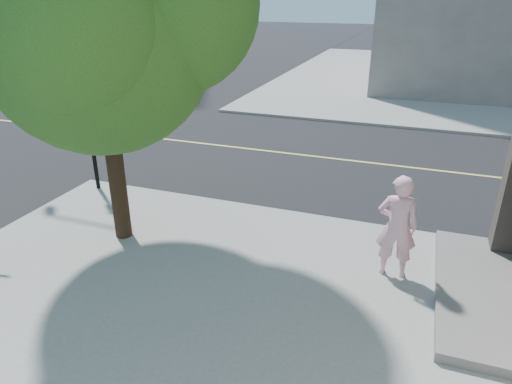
% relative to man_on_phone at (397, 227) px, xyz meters
% --- Properties ---
extents(ground, '(140.00, 140.00, 0.00)m').
position_rel_man_on_phone_xyz_m(ground, '(-7.59, 2.01, -1.14)').
color(ground, black).
rests_on(ground, ground).
extents(road_ew, '(140.00, 9.00, 0.01)m').
position_rel_man_on_phone_xyz_m(road_ew, '(-7.59, 6.51, -1.13)').
color(road_ew, black).
rests_on(road_ew, ground).
extents(sidewalk_nw, '(26.00, 25.00, 0.12)m').
position_rel_man_on_phone_xyz_m(sidewalk_nw, '(-30.59, 23.51, -1.08)').
color(sidewalk_nw, gray).
rests_on(sidewalk_nw, ground).
extents(man_on_phone, '(0.79, 0.55, 2.04)m').
position_rel_man_on_phone_xyz_m(man_on_phone, '(0.00, 0.00, 0.00)').
color(man_on_phone, '#E2A9BB').
rests_on(man_on_phone, sidewalk_se).
extents(street_tree, '(5.50, 5.00, 7.31)m').
position_rel_man_on_phone_xyz_m(street_tree, '(-5.62, -0.45, 3.69)').
color(street_tree, black).
rests_on(street_tree, sidewalk_se).
extents(signal_pole, '(3.28, 0.37, 3.69)m').
position_rel_man_on_phone_xyz_m(signal_pole, '(-9.78, 1.58, 1.99)').
color(signal_pole, black).
rests_on(signal_pole, sidewalk_se).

